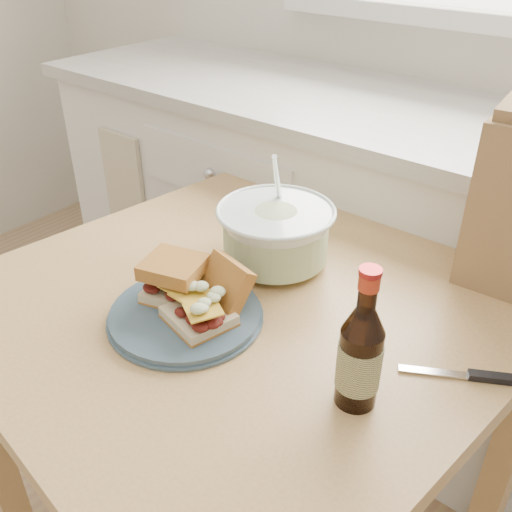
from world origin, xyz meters
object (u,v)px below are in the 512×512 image
Objects in this scene: dining_table at (245,343)px; plate at (185,315)px; coleslaw_bowl at (275,236)px; beer_bottle at (360,355)px.

plate reaches higher than dining_table.
coleslaw_bowl is at bearing 88.04° from plate.
dining_table is at bearing -77.22° from coleslaw_bowl.
coleslaw_bowl reaches higher than dining_table.
plate is 0.25m from coleslaw_bowl.
beer_bottle is (0.33, 0.02, 0.08)m from plate.
dining_table is 0.17m from plate.
coleslaw_bowl is at bearing 109.75° from dining_table.
dining_table is 3.87× the size of plate.
beer_bottle reaches higher than plate.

